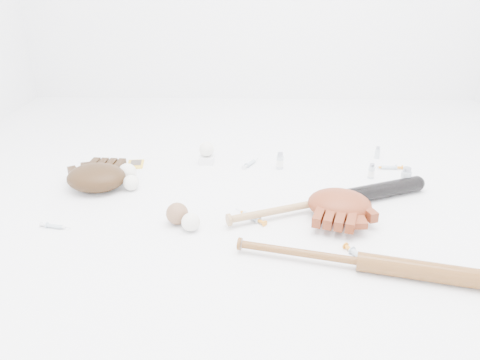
{
  "coord_description": "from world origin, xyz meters",
  "views": [
    {
      "loc": [
        -0.0,
        -1.64,
        0.86
      ],
      "look_at": [
        -0.05,
        0.06,
        0.06
      ],
      "focal_mm": 35.0,
      "sensor_mm": 36.0,
      "label": 1
    }
  ],
  "objects_px": {
    "bat_wood": "(360,262)",
    "pedestal": "(207,159)",
    "glove_dark": "(96,177)",
    "bat_dark": "(329,200)"
  },
  "relations": [
    {
      "from": "bat_wood",
      "to": "pedestal",
      "type": "distance_m",
      "value": 0.98
    },
    {
      "from": "bat_dark",
      "to": "bat_wood",
      "type": "bearing_deg",
      "value": -107.64
    },
    {
      "from": "glove_dark",
      "to": "bat_wood",
      "type": "bearing_deg",
      "value": -25.27
    },
    {
      "from": "bat_dark",
      "to": "pedestal",
      "type": "xyz_separation_m",
      "value": [
        -0.51,
        0.42,
        -0.01
      ]
    },
    {
      "from": "bat_wood",
      "to": "glove_dark",
      "type": "height_order",
      "value": "glove_dark"
    },
    {
      "from": "glove_dark",
      "to": "pedestal",
      "type": "bearing_deg",
      "value": 36.78
    },
    {
      "from": "bat_wood",
      "to": "bat_dark",
      "type": "bearing_deg",
      "value": 108.5
    },
    {
      "from": "pedestal",
      "to": "bat_wood",
      "type": "bearing_deg",
      "value": -56.34
    },
    {
      "from": "bat_wood",
      "to": "pedestal",
      "type": "bearing_deg",
      "value": 136.96
    },
    {
      "from": "bat_dark",
      "to": "glove_dark",
      "type": "relative_size",
      "value": 3.03
    }
  ]
}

